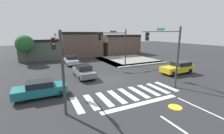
# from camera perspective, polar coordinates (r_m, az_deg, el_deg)

# --- Properties ---
(ground_plane) EXTENTS (120.00, 120.00, 0.00)m
(ground_plane) POSITION_cam_1_polar(r_m,az_deg,el_deg) (17.36, -1.97, -4.93)
(ground_plane) COLOR #2B2B2D
(crosswalk_near) EXTENTS (9.52, 2.95, 0.01)m
(crosswalk_near) POSITION_cam_1_polar(r_m,az_deg,el_deg) (13.63, 5.95, -10.08)
(crosswalk_near) COLOR silver
(crosswalk_near) RESTS_ON ground_plane
(bike_detector_marking) EXTENTS (0.99, 0.99, 0.01)m
(bike_detector_marking) POSITION_cam_1_polar(r_m,az_deg,el_deg) (12.31, 22.56, -13.68)
(bike_detector_marking) COLOR yellow
(bike_detector_marking) RESTS_ON ground_plane
(curb_corner_northeast) EXTENTS (10.00, 10.60, 0.15)m
(curb_corner_northeast) POSITION_cam_1_polar(r_m,az_deg,el_deg) (29.34, 5.60, 2.52)
(curb_corner_northeast) COLOR gray
(curb_corner_northeast) RESTS_ON ground_plane
(storefront_row) EXTENTS (26.51, 6.82, 5.41)m
(storefront_row) POSITION_cam_1_polar(r_m,az_deg,el_deg) (36.00, -9.00, 8.11)
(storefront_row) COLOR #4C564C
(storefront_row) RESTS_ON ground_plane
(traffic_signal_southwest) EXTENTS (0.32, 6.04, 5.44)m
(traffic_signal_southwest) POSITION_cam_1_polar(r_m,az_deg,el_deg) (11.92, -19.78, 4.65)
(traffic_signal_southwest) COLOR #383A3D
(traffic_signal_southwest) RESTS_ON ground_plane
(traffic_signal_northeast) EXTENTS (5.03, 0.32, 5.80)m
(traffic_signal_northeast) POSITION_cam_1_polar(r_m,az_deg,el_deg) (23.80, 1.10, 9.55)
(traffic_signal_northeast) COLOR #383A3D
(traffic_signal_northeast) RESTS_ON ground_plane
(traffic_signal_southeast) EXTENTS (0.32, 5.66, 5.84)m
(traffic_signal_southeast) POSITION_cam_1_polar(r_m,az_deg,el_deg) (16.98, 18.45, 8.03)
(traffic_signal_southeast) COLOR #383A3D
(traffic_signal_southeast) RESTS_ON ground_plane
(car_teal) EXTENTS (4.11, 1.70, 1.41)m
(car_teal) POSITION_cam_1_polar(r_m,az_deg,el_deg) (14.06, -25.24, -7.41)
(car_teal) COLOR #196B70
(car_teal) RESTS_ON ground_plane
(car_yellow) EXTENTS (4.36, 1.81, 1.55)m
(car_yellow) POSITION_cam_1_polar(r_m,az_deg,el_deg) (21.66, 23.43, -0.23)
(car_yellow) COLOR gold
(car_yellow) RESTS_ON ground_plane
(car_silver) EXTENTS (1.71, 4.22, 1.48)m
(car_silver) POSITION_cam_1_polar(r_m,az_deg,el_deg) (26.34, -15.12, 2.43)
(car_silver) COLOR #B7BABF
(car_silver) RESTS_ON ground_plane
(car_gray) EXTENTS (1.77, 4.34, 1.51)m
(car_gray) POSITION_cam_1_polar(r_m,az_deg,el_deg) (18.54, -10.58, -1.57)
(car_gray) COLOR slate
(car_gray) RESTS_ON ground_plane
(roadside_tree) EXTENTS (2.96, 2.96, 4.88)m
(roadside_tree) POSITION_cam_1_polar(r_m,az_deg,el_deg) (29.20, -29.83, 7.38)
(roadside_tree) COLOR #4C3823
(roadside_tree) RESTS_ON ground_plane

